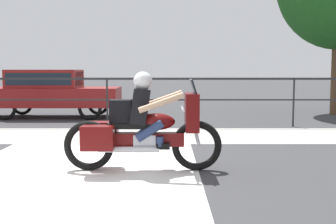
% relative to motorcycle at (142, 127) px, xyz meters
% --- Properties ---
extents(ground_plane, '(120.00, 120.00, 0.00)m').
position_rel_motorcycle_xyz_m(ground_plane, '(-1.27, 0.05, -0.68)').
color(ground_plane, '#38383A').
extents(sidewalk_band, '(44.00, 2.40, 0.01)m').
position_rel_motorcycle_xyz_m(sidewalk_band, '(-1.27, 3.45, -0.68)').
color(sidewalk_band, '#A8A59E').
rests_on(sidewalk_band, ground).
extents(crosswalk_band, '(3.70, 6.00, 0.01)m').
position_rel_motorcycle_xyz_m(crosswalk_band, '(-0.98, -0.15, -0.68)').
color(crosswalk_band, silver).
rests_on(crosswalk_band, ground).
extents(fence_railing, '(36.00, 0.05, 1.34)m').
position_rel_motorcycle_xyz_m(fence_railing, '(-1.27, 5.06, 0.37)').
color(fence_railing, '#232326').
rests_on(fence_railing, ground).
extents(motorcycle, '(2.44, 0.76, 1.53)m').
position_rel_motorcycle_xyz_m(motorcycle, '(0.00, 0.00, 0.00)').
color(motorcycle, black).
rests_on(motorcycle, ground).
extents(parked_car, '(4.27, 1.70, 1.56)m').
position_rel_motorcycle_xyz_m(parked_car, '(-3.45, 7.34, 0.22)').
color(parked_car, maroon).
rests_on(parked_car, ground).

